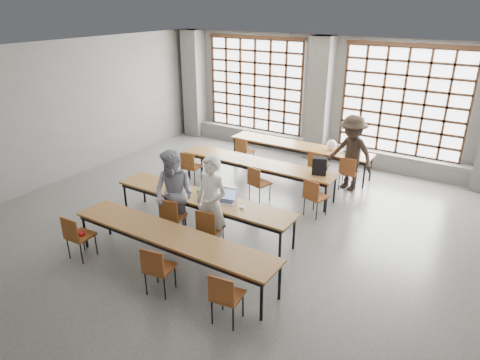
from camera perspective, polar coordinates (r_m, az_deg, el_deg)
name	(u,v)px	position (r m, az deg, el deg)	size (l,w,h in m)	color
floor	(216,230)	(8.91, -3.19, -6.68)	(11.00, 11.00, 0.00)	#4E4E4B
ceiling	(212,55)	(7.80, -3.77, 16.27)	(11.00, 11.00, 0.00)	silver
wall_back	(323,98)	(12.91, 11.01, 10.71)	(10.00, 10.00, 0.00)	#62615F
wall_left	(49,115)	(11.71, -24.07, 7.90)	(11.00, 11.00, 0.00)	#62615F
column_left	(194,84)	(14.86, -6.10, 12.58)	(0.60, 0.55, 3.50)	#555553
column_mid	(319,100)	(12.65, 10.53, 10.50)	(0.60, 0.55, 3.50)	#555553
window_left	(255,85)	(13.76, 2.02, 12.49)	(3.32, 0.12, 3.00)	white
window_right	(403,102)	(12.19, 20.90, 9.65)	(3.32, 0.12, 3.00)	white
sill_ledge	(317,148)	(13.12, 10.20, 4.16)	(9.80, 0.35, 0.50)	#555553
desk_row_a	(299,147)	(11.85, 7.90, 4.36)	(4.00, 0.70, 0.73)	brown
desk_row_b	(257,164)	(10.51, 2.26, 2.12)	(4.00, 0.70, 0.73)	brown
desk_row_c	(202,200)	(8.68, -5.05, -2.64)	(4.00, 0.70, 0.73)	brown
desk_row_d	(172,238)	(7.42, -9.09, -7.60)	(4.00, 0.70, 0.73)	brown
chair_back_left	(243,149)	(11.98, 0.46, 4.14)	(0.45, 0.46, 0.88)	brown
chair_back_mid	(317,164)	(11.05, 10.23, 2.12)	(0.45, 0.46, 0.88)	brown
chair_back_right	(348,170)	(10.81, 14.21, 1.28)	(0.46, 0.46, 0.88)	brown
chair_mid_left	(190,165)	(10.91, -6.67, 2.05)	(0.47, 0.48, 0.88)	brown
chair_mid_centre	(257,181)	(9.88, 2.34, -0.09)	(0.52, 0.52, 0.88)	brown
chair_mid_right	(314,194)	(9.33, 9.83, -1.88)	(0.51, 0.52, 0.88)	brown
chair_front_left	(172,214)	(8.47, -9.11, -4.52)	(0.50, 0.50, 0.88)	brown
chair_front_right	(209,226)	(7.97, -4.19, -6.14)	(0.47, 0.47, 0.88)	brown
chair_near_left	(76,233)	(8.25, -20.98, -6.66)	(0.43, 0.44, 0.88)	brown
chair_near_mid	(157,266)	(6.98, -11.05, -11.18)	(0.49, 0.50, 0.88)	brown
chair_near_right	(225,294)	(6.30, -2.02, -14.90)	(0.47, 0.47, 0.88)	brown
student_male	(212,204)	(7.88, -3.79, -3.19)	(0.68, 0.45, 1.88)	white
student_female	(174,195)	(8.41, -8.78, -1.96)	(0.87, 0.68, 1.80)	#182049
student_back	(351,153)	(10.79, 14.60, 3.49)	(1.21, 0.70, 1.88)	black
laptop_front	(227,198)	(8.42, -1.71, -2.44)	(0.42, 0.38, 0.26)	#AEADB2
laptop_back	(349,150)	(11.46, 14.34, 3.87)	(0.39, 0.34, 0.26)	#B3B3B8
mouse	(242,208)	(8.14, 0.22, -3.70)	(0.10, 0.06, 0.04)	white
green_box	(202,193)	(8.72, -5.03, -1.72)	(0.25, 0.09, 0.09)	#2C883B
phone	(206,200)	(8.48, -4.50, -2.72)	(0.13, 0.06, 0.01)	black
paper_sheet_a	(237,157)	(10.81, -0.36, 3.13)	(0.30, 0.21, 0.00)	white
paper_sheet_b	(245,160)	(10.59, 0.72, 2.68)	(0.30, 0.21, 0.00)	silver
paper_sheet_c	(260,162)	(10.44, 2.74, 2.35)	(0.30, 0.21, 0.00)	white
backpack	(319,166)	(9.82, 10.55, 1.85)	(0.32, 0.20, 0.40)	black
plastic_bag	(332,145)	(11.51, 12.14, 4.60)	(0.26, 0.21, 0.29)	white
red_pouch	(80,233)	(8.31, -20.53, -6.66)	(0.20, 0.08, 0.06)	#A11413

